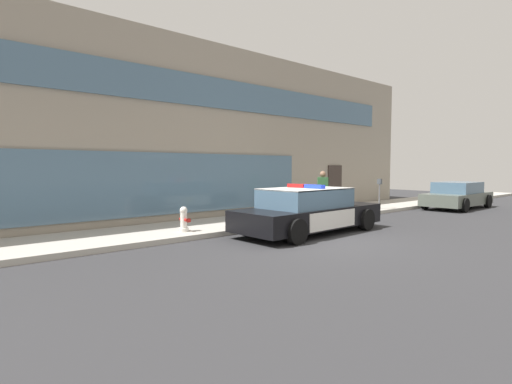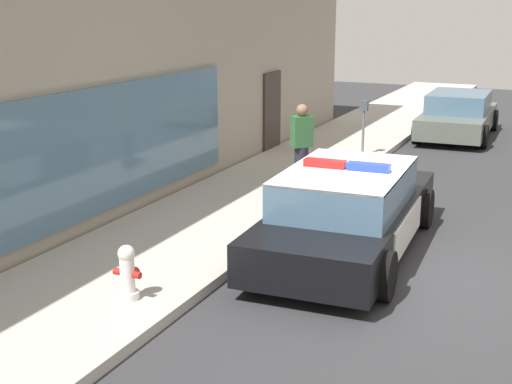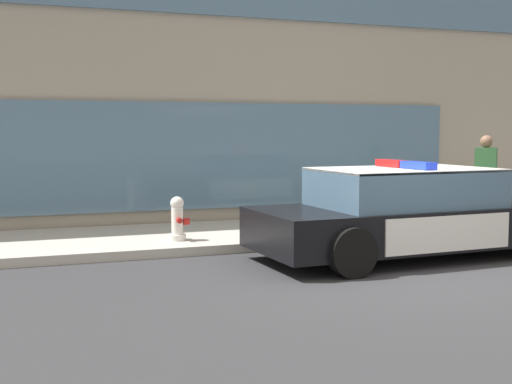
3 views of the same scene
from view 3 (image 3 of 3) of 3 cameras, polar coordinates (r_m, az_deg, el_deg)
The scene contains 6 objects.
ground at distance 9.69m, azimuth 11.68°, elevation -6.53°, with size 48.00×48.00×0.00m, color #303033.
sidewalk at distance 12.69m, azimuth 3.45°, elevation -3.31°, with size 48.00×2.84×0.15m, color #B2ADA3.
storefront_building at distance 18.88m, azimuth -6.22°, elevation 9.27°, with size 25.37×10.70×6.59m.
police_cruiser at distance 10.71m, azimuth 12.96°, elevation -1.75°, with size 5.17×2.30×1.49m.
fire_hydrant at distance 11.18m, azimuth -6.63°, elevation -2.28°, with size 0.34×0.39×0.73m.
pedestrian_on_sidewalk at distance 13.90m, azimuth 18.75°, elevation 1.06°, with size 0.47×0.47×1.71m.
Camera 3 is at (-5.03, -8.05, 1.96)m, focal length 47.49 mm.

